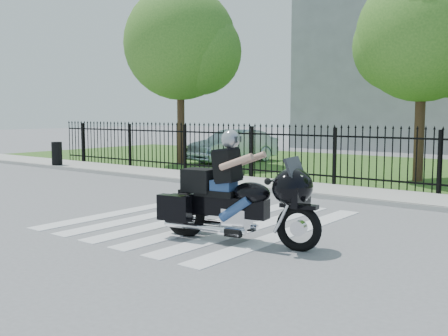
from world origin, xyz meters
The scene contains 12 objects.
ground centered at (0.00, 0.00, 0.00)m, with size 120.00×120.00×0.00m, color slate.
crosswalk centered at (0.00, 0.00, 0.01)m, with size 5.00×5.50×0.01m, color silver, non-canonical shape.
sidewalk centered at (0.00, 5.00, 0.06)m, with size 40.00×2.00×0.12m, color #ADAAA3.
curb centered at (0.00, 4.00, 0.06)m, with size 40.00×0.12×0.12m, color #ADAAA3.
grass_strip centered at (0.00, 12.00, 0.01)m, with size 40.00×12.00×0.02m, color #27561D.
iron_fence centered at (0.00, 6.00, 0.90)m, with size 26.00×0.04×1.80m.
tree_left centered at (-8.50, 8.50, 5.17)m, with size 4.80×4.80×7.58m.
tree_mid centered at (1.50, 9.00, 4.67)m, with size 4.20×4.20×6.78m.
building_tall centered at (-3.00, 26.00, 6.00)m, with size 15.00×10.00×12.00m, color #909398.
motorcycle_rider centered at (1.60, -1.12, 0.81)m, with size 2.99×1.26×1.99m.
parked_car centered at (-7.21, 10.58, 0.75)m, with size 1.55×4.45×1.46m, color #9FBAC8.
litter_bin centered at (-11.50, 4.30, 0.59)m, with size 0.42×0.42×0.94m, color black.
Camera 1 is at (6.96, -8.24, 2.23)m, focal length 42.00 mm.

